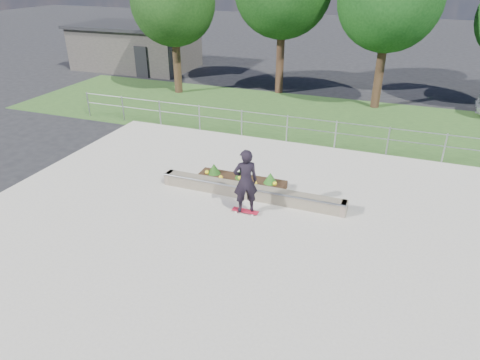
{
  "coord_description": "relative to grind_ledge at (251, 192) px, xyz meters",
  "views": [
    {
      "loc": [
        4.12,
        -8.83,
        6.66
      ],
      "look_at": [
        0.2,
        1.5,
        1.1
      ],
      "focal_mm": 32.0,
      "sensor_mm": 36.0,
      "label": 1
    }
  ],
  "objects": [
    {
      "name": "ground",
      "position": [
        -0.22,
        -2.4,
        -0.26
      ],
      "size": [
        120.0,
        120.0,
        0.0
      ],
      "primitive_type": "plane",
      "color": "black",
      "rests_on": "ground"
    },
    {
      "name": "concrete_slab",
      "position": [
        -0.22,
        -2.4,
        -0.23
      ],
      "size": [
        15.0,
        15.0,
        0.06
      ],
      "primitive_type": "cube",
      "color": "#A09B8E",
      "rests_on": "ground"
    },
    {
      "name": "grind_ledge",
      "position": [
        0.0,
        0.0,
        0.0
      ],
      "size": [
        6.0,
        0.44,
        0.43
      ],
      "color": "brown",
      "rests_on": "concrete_slab"
    },
    {
      "name": "skateboarder",
      "position": [
        0.16,
        -0.95,
        0.85
      ],
      "size": [
        0.85,
        0.76,
        2.04
      ],
      "color": "white",
      "rests_on": "concrete_slab"
    },
    {
      "name": "grass_verge",
      "position": [
        -0.22,
        8.6,
        -0.25
      ],
      "size": [
        30.0,
        8.0,
        0.02
      ],
      "primitive_type": "cube",
      "color": "#294A1D",
      "rests_on": "ground"
    },
    {
      "name": "building",
      "position": [
        -14.22,
        15.6,
        1.25
      ],
      "size": [
        8.4,
        5.4,
        3.0
      ],
      "color": "#33302D",
      "rests_on": "ground"
    },
    {
      "name": "tree_far_left",
      "position": [
        -8.22,
        10.6,
        4.59
      ],
      "size": [
        4.55,
        4.55,
        7.15
      ],
      "color": "#2F1F13",
      "rests_on": "ground"
    },
    {
      "name": "planter_bed",
      "position": [
        -0.59,
        0.53,
        -0.02
      ],
      "size": [
        3.0,
        1.2,
        0.61
      ],
      "color": "black",
      "rests_on": "concrete_slab"
    },
    {
      "name": "fence",
      "position": [
        -0.22,
        5.1,
        0.51
      ],
      "size": [
        20.06,
        0.06,
        1.2
      ],
      "color": "#95979D",
      "rests_on": "ground"
    }
  ]
}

